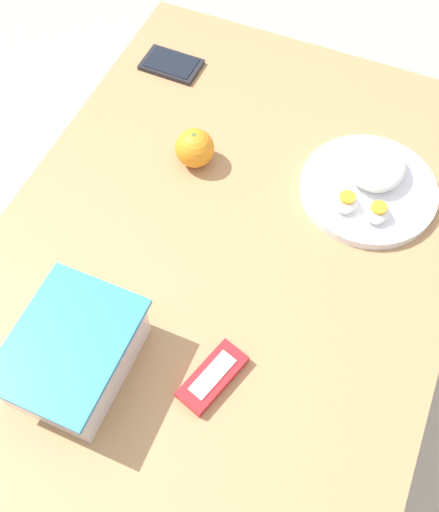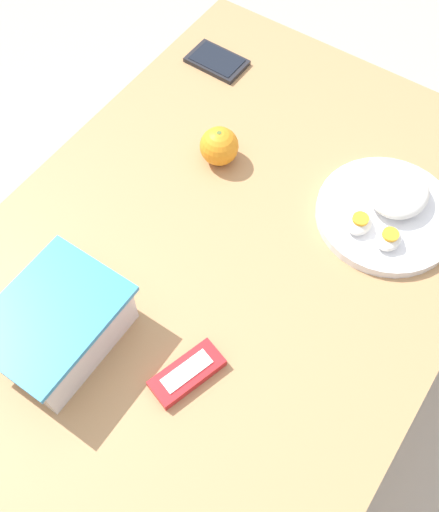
{
  "view_description": "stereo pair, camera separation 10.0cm",
  "coord_description": "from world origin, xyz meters",
  "px_view_note": "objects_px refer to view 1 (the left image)",
  "views": [
    {
      "loc": [
        -0.46,
        -0.21,
        1.6
      ],
      "look_at": [
        0.01,
        -0.01,
        0.74
      ],
      "focal_mm": 42.0,
      "sensor_mm": 36.0,
      "label": 1
    },
    {
      "loc": [
        -0.42,
        -0.3,
        1.6
      ],
      "look_at": [
        0.01,
        -0.01,
        0.74
      ],
      "focal_mm": 42.0,
      "sensor_mm": 36.0,
      "label": 2
    }
  ],
  "objects_px": {
    "orange_fruit": "(195,148)",
    "rice_plate": "(370,183)",
    "candy_bar": "(213,377)",
    "food_container": "(75,356)",
    "cell_phone": "(171,65)"
  },
  "relations": [
    {
      "from": "orange_fruit",
      "to": "rice_plate",
      "type": "xyz_separation_m",
      "value": [
        0.06,
        -0.32,
        -0.02
      ]
    },
    {
      "from": "orange_fruit",
      "to": "candy_bar",
      "type": "height_order",
      "value": "orange_fruit"
    },
    {
      "from": "candy_bar",
      "to": "orange_fruit",
      "type": "bearing_deg",
      "value": 27.88
    },
    {
      "from": "food_container",
      "to": "rice_plate",
      "type": "distance_m",
      "value": 0.6
    },
    {
      "from": "food_container",
      "to": "cell_phone",
      "type": "relative_size",
      "value": 1.72
    },
    {
      "from": "rice_plate",
      "to": "cell_phone",
      "type": "relative_size",
      "value": 2.03
    },
    {
      "from": "candy_bar",
      "to": "cell_phone",
      "type": "bearing_deg",
      "value": 30.75
    },
    {
      "from": "orange_fruit",
      "to": "rice_plate",
      "type": "relative_size",
      "value": 0.29
    },
    {
      "from": "cell_phone",
      "to": "orange_fruit",
      "type": "bearing_deg",
      "value": -144.54
    },
    {
      "from": "food_container",
      "to": "orange_fruit",
      "type": "xyz_separation_m",
      "value": [
        0.45,
        0.01,
        -0.01
      ]
    },
    {
      "from": "food_container",
      "to": "rice_plate",
      "type": "xyz_separation_m",
      "value": [
        0.51,
        -0.32,
        -0.02
      ]
    },
    {
      "from": "orange_fruit",
      "to": "candy_bar",
      "type": "bearing_deg",
      "value": -152.12
    },
    {
      "from": "orange_fruit",
      "to": "cell_phone",
      "type": "relative_size",
      "value": 0.59
    },
    {
      "from": "orange_fruit",
      "to": "rice_plate",
      "type": "distance_m",
      "value": 0.33
    },
    {
      "from": "food_container",
      "to": "orange_fruit",
      "type": "bearing_deg",
      "value": 0.71
    }
  ]
}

